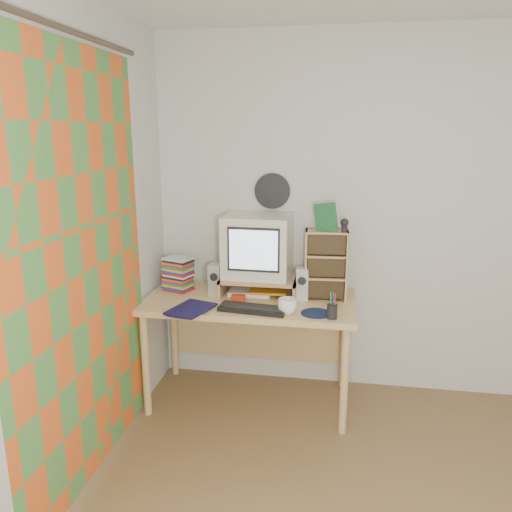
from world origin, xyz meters
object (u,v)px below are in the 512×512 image
(crt_monitor, at_px, (258,246))
(diary, at_px, (177,305))
(cd_rack, at_px, (326,265))
(desk, at_px, (251,314))
(dvd_stack, at_px, (178,272))
(keyboard, at_px, (253,309))
(mug, at_px, (287,306))

(crt_monitor, xyz_separation_m, diary, (-0.45, -0.41, -0.30))
(crt_monitor, relative_size, cd_rack, 0.96)
(desk, relative_size, crt_monitor, 3.17)
(cd_rack, bearing_deg, dvd_stack, 175.96)
(desk, xyz_separation_m, dvd_stack, (-0.53, 0.04, 0.27))
(keyboard, height_order, dvd_stack, dvd_stack)
(keyboard, bearing_deg, mug, 5.22)
(desk, bearing_deg, mug, -47.10)
(desk, distance_m, cd_rack, 0.62)
(crt_monitor, bearing_deg, diary, -135.84)
(mug, bearing_deg, cd_rack, 56.49)
(dvd_stack, xyz_separation_m, mug, (0.81, -0.34, -0.08))
(keyboard, relative_size, cd_rack, 0.91)
(dvd_stack, bearing_deg, mug, -3.14)
(desk, xyz_separation_m, crt_monitor, (0.03, 0.09, 0.46))
(mug, xyz_separation_m, diary, (-0.70, -0.03, -0.02))
(dvd_stack, distance_m, diary, 0.40)
(cd_rack, distance_m, mug, 0.44)
(mug, bearing_deg, dvd_stack, 157.06)
(crt_monitor, distance_m, keyboard, 0.49)
(diary, bearing_deg, keyboard, 21.06)
(mug, relative_size, diary, 0.46)
(crt_monitor, relative_size, keyboard, 1.05)
(dvd_stack, height_order, diary, dvd_stack)
(cd_rack, bearing_deg, mug, -126.83)
(crt_monitor, distance_m, dvd_stack, 0.60)
(crt_monitor, height_order, cd_rack, crt_monitor)
(desk, height_order, cd_rack, cd_rack)
(desk, xyz_separation_m, keyboard, (0.06, -0.29, 0.15))
(desk, height_order, mug, mug)
(crt_monitor, relative_size, dvd_stack, 1.68)
(keyboard, height_order, diary, diary)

